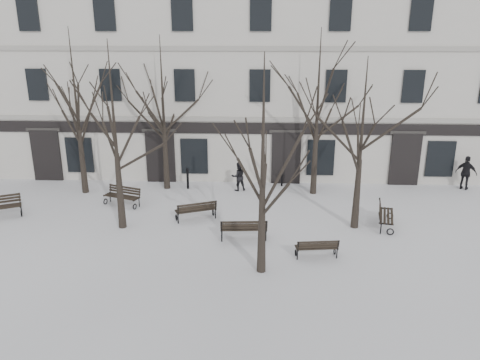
# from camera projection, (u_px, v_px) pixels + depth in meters

# --- Properties ---
(ground) EXTENTS (100.00, 100.00, 0.00)m
(ground) POSITION_uv_depth(u_px,v_px,m) (208.00, 243.00, 18.90)
(ground) COLOR white
(ground) RESTS_ON ground
(building) EXTENTS (40.40, 10.20, 11.40)m
(building) POSITION_uv_depth(u_px,v_px,m) (228.00, 74.00, 29.51)
(building) COLOR beige
(building) RESTS_ON ground
(tree_1) EXTENTS (5.54, 5.54, 7.92)m
(tree_1) POSITION_uv_depth(u_px,v_px,m) (113.00, 115.00, 18.94)
(tree_1) COLOR black
(tree_1) RESTS_ON ground
(tree_2) EXTENTS (5.33, 5.33, 7.61)m
(tree_2) POSITION_uv_depth(u_px,v_px,m) (263.00, 142.00, 15.30)
(tree_2) COLOR black
(tree_2) RESTS_ON ground
(tree_3) EXTENTS (5.09, 5.09, 7.27)m
(tree_3) POSITION_uv_depth(u_px,v_px,m) (363.00, 125.00, 19.06)
(tree_3) COLOR black
(tree_3) RESTS_ON ground
(tree_4) EXTENTS (5.88, 5.88, 8.39)m
(tree_4) POSITION_uv_depth(u_px,v_px,m) (75.00, 93.00, 23.19)
(tree_4) COLOR black
(tree_4) RESTS_ON ground
(tree_5) EXTENTS (5.60, 5.60, 8.00)m
(tree_5) POSITION_uv_depth(u_px,v_px,m) (163.00, 96.00, 23.90)
(tree_5) COLOR black
(tree_5) RESTS_ON ground
(tree_6) EXTENTS (5.85, 5.85, 8.36)m
(tree_6) POSITION_uv_depth(u_px,v_px,m) (318.00, 93.00, 23.06)
(tree_6) COLOR black
(tree_6) RESTS_ON ground
(bench_1) EXTENTS (1.94, 0.82, 0.96)m
(bench_1) POSITION_uv_depth(u_px,v_px,m) (244.00, 228.00, 19.05)
(bench_1) COLOR black
(bench_1) RESTS_ON ground
(bench_2) EXTENTS (1.64, 0.75, 0.80)m
(bench_2) POSITION_uv_depth(u_px,v_px,m) (317.00, 247.00, 17.59)
(bench_2) COLOR black
(bench_2) RESTS_ON ground
(bench_3) EXTENTS (1.93, 1.27, 0.92)m
(bench_3) POSITION_uv_depth(u_px,v_px,m) (123.00, 195.00, 22.86)
(bench_3) COLOR black
(bench_3) RESTS_ON ground
(bench_4) EXTENTS (1.92, 1.29, 0.92)m
(bench_4) POSITION_uv_depth(u_px,v_px,m) (196.00, 210.00, 21.07)
(bench_4) COLOR black
(bench_4) RESTS_ON ground
(bench_5) EXTENTS (1.15, 2.04, 0.98)m
(bench_5) POSITION_uv_depth(u_px,v_px,m) (385.00, 215.00, 20.41)
(bench_5) COLOR black
(bench_5) RESTS_ON ground
(bollard_a) EXTENTS (0.15, 0.15, 1.16)m
(bollard_a) POSITION_uv_depth(u_px,v_px,m) (188.00, 178.00, 25.18)
(bollard_a) COLOR black
(bollard_a) RESTS_ON ground
(bollard_b) EXTENTS (0.13, 0.13, 0.99)m
(bollard_b) POSITION_uv_depth(u_px,v_px,m) (282.00, 177.00, 25.63)
(bollard_b) COLOR black
(bollard_b) RESTS_ON ground
(pedestrian_b) EXTENTS (0.91, 0.80, 1.57)m
(pedestrian_b) POSITION_uv_depth(u_px,v_px,m) (238.00, 190.00, 25.11)
(pedestrian_b) COLOR black
(pedestrian_b) RESTS_ON ground
(pedestrian_c) EXTENTS (1.14, 0.99, 1.84)m
(pedestrian_c) POSITION_uv_depth(u_px,v_px,m) (464.00, 189.00, 25.28)
(pedestrian_c) COLOR black
(pedestrian_c) RESTS_ON ground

